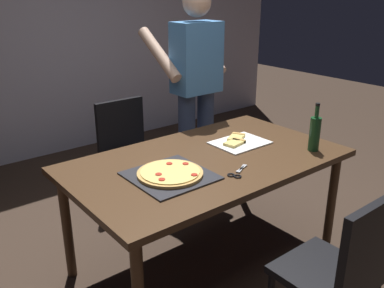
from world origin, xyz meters
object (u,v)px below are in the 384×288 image
Objects in this scene: wine_bottle at (315,133)px; kitchen_scissors at (237,173)px; dining_table at (207,168)px; chair_far_side at (128,149)px; chair_near_camera at (343,268)px; pepperoni_pizza_on_tray at (170,174)px; person_serving_pizza at (195,86)px.

kitchen_scissors is at bearing 176.27° from wine_bottle.
chair_far_side reaches higher than dining_table.
dining_table is 1.00m from chair_near_camera.
kitchen_scissors is (0.32, -0.21, -0.01)m from pepperoni_pizza_on_tray.
dining_table is 1.91× the size of chair_far_side.
pepperoni_pizza_on_tray is 2.19× the size of kitchen_scissors.
chair_far_side is at bearing 115.66° from wine_bottle.
dining_table is at bearing 152.63° from wine_bottle.
chair_near_camera reaches higher than kitchen_scissors.
person_serving_pizza reaches higher than wine_bottle.
chair_far_side is 1.29m from kitchen_scissors.
chair_near_camera is 2.08× the size of pepperoni_pizza_on_tray.
kitchen_scissors is (-0.54, -1.05, -0.24)m from person_serving_pizza.
dining_table is at bearing 90.00° from chair_near_camera.
chair_near_camera is 1.00× the size of chair_far_side.
wine_bottle is at bearing 46.30° from chair_near_camera.
wine_bottle is at bearing -84.48° from person_serving_pizza.
person_serving_pizza is 4.05× the size of pepperoni_pizza_on_tray.
chair_near_camera is at bearing -133.70° from wine_bottle.
chair_near_camera and chair_far_side have the same top height.
wine_bottle is at bearing -64.34° from chair_far_side.
dining_table is 0.73m from wine_bottle.
pepperoni_pizza_on_tray is at bearing -107.60° from chair_far_side.
chair_far_side is at bearing 89.16° from kitchen_scissors.
wine_bottle is at bearing -27.37° from dining_table.
dining_table is 0.29m from kitchen_scissors.
wine_bottle is 1.60× the size of kitchen_scissors.
person_serving_pizza is 1.10m from wine_bottle.
dining_table is 8.71× the size of kitchen_scissors.
wine_bottle reaches higher than kitchen_scissors.
chair_near_camera reaches higher than dining_table.
chair_far_side reaches higher than kitchen_scissors.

